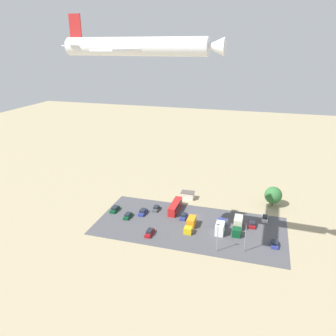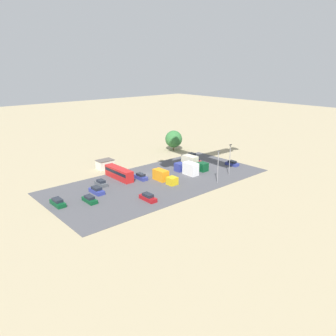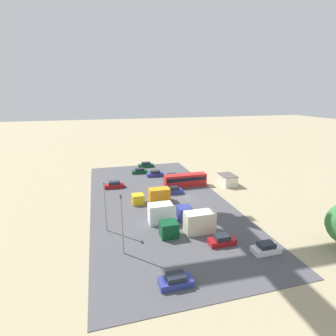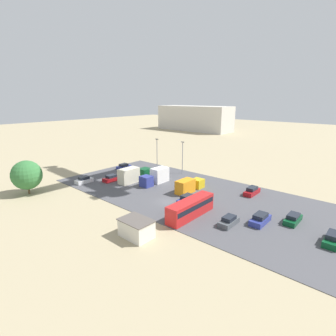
{
  "view_description": "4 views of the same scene",
  "coord_description": "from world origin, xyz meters",
  "px_view_note": "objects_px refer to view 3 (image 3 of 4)",
  "views": [
    {
      "loc": [
        -19.53,
        96.93,
        54.61
      ],
      "look_at": [
        3.89,
        17.94,
        23.71
      ],
      "focal_mm": 35.0,
      "sensor_mm": 36.0,
      "label": 1
    },
    {
      "loc": [
        53.38,
        70.71,
        29.95
      ],
      "look_at": [
        -0.72,
        9.07,
        4.15
      ],
      "focal_mm": 35.0,
      "sensor_mm": 36.0,
      "label": 2
    },
    {
      "loc": [
        -51.65,
        18.42,
        22.34
      ],
      "look_at": [
        4.93,
        2.85,
        5.81
      ],
      "focal_mm": 28.0,
      "sensor_mm": 36.0,
      "label": 3
    },
    {
      "loc": [
        31.79,
        -36.12,
        19.9
      ],
      "look_at": [
        -5.86,
        6.78,
        4.6
      ],
      "focal_mm": 28.0,
      "sensor_mm": 36.0,
      "label": 4
    }
  ],
  "objects_px": {
    "parked_car_2": "(222,240)",
    "parked_car_7": "(114,185)",
    "parked_car_5": "(176,281)",
    "parked_truck_0": "(191,224)",
    "parked_car_1": "(173,191)",
    "parked_truck_2": "(153,196)",
    "parked_truck_1": "(167,213)",
    "parked_car_3": "(172,177)",
    "parked_car_0": "(140,171)",
    "parked_car_6": "(146,165)",
    "bus": "(185,180)",
    "parked_car_8": "(266,248)",
    "parked_car_4": "(155,174)",
    "shed_building": "(228,180)"
  },
  "relations": [
    {
      "from": "parked_car_2",
      "to": "parked_car_7",
      "type": "xyz_separation_m",
      "value": [
        30.06,
        14.03,
        0.04
      ]
    },
    {
      "from": "parked_car_5",
      "to": "parked_truck_0",
      "type": "bearing_deg",
      "value": 151.52
    },
    {
      "from": "parked_car_1",
      "to": "parked_car_2",
      "type": "bearing_deg",
      "value": 2.93
    },
    {
      "from": "parked_truck_2",
      "to": "parked_truck_1",
      "type": "bearing_deg",
      "value": -176.77
    },
    {
      "from": "parked_car_3",
      "to": "parked_truck_0",
      "type": "height_order",
      "value": "parked_truck_0"
    },
    {
      "from": "parked_car_0",
      "to": "parked_car_7",
      "type": "height_order",
      "value": "parked_car_7"
    },
    {
      "from": "parked_truck_0",
      "to": "parked_car_2",
      "type": "bearing_deg",
      "value": -142.08
    },
    {
      "from": "parked_car_1",
      "to": "parked_car_6",
      "type": "xyz_separation_m",
      "value": [
        24.42,
        1.82,
        -0.03
      ]
    },
    {
      "from": "parked_car_2",
      "to": "parked_car_3",
      "type": "distance_m",
      "value": 33.23
    },
    {
      "from": "parked_car_6",
      "to": "parked_truck_0",
      "type": "xyz_separation_m",
      "value": [
        -42.52,
        0.45,
        0.98
      ]
    },
    {
      "from": "parked_car_2",
      "to": "parked_car_6",
      "type": "relative_size",
      "value": 0.87
    },
    {
      "from": "bus",
      "to": "parked_car_3",
      "type": "height_order",
      "value": "bus"
    },
    {
      "from": "parked_car_0",
      "to": "parked_car_8",
      "type": "bearing_deg",
      "value": -165.83
    },
    {
      "from": "parked_car_4",
      "to": "parked_car_2",
      "type": "bearing_deg",
      "value": -176.49
    },
    {
      "from": "parked_car_1",
      "to": "parked_car_8",
      "type": "xyz_separation_m",
      "value": [
        -26.26,
        -6.35,
        -0.04
      ]
    },
    {
      "from": "shed_building",
      "to": "parked_car_5",
      "type": "xyz_separation_m",
      "value": [
        -31.45,
        23.43,
        -0.69
      ]
    },
    {
      "from": "parked_car_7",
      "to": "parked_truck_1",
      "type": "xyz_separation_m",
      "value": [
        -20.58,
        -7.92,
        0.93
      ]
    },
    {
      "from": "parked_car_2",
      "to": "parked_car_5",
      "type": "xyz_separation_m",
      "value": [
        -6.76,
        9.48,
        -0.03
      ]
    },
    {
      "from": "parked_car_1",
      "to": "parked_truck_0",
      "type": "relative_size",
      "value": 0.47
    },
    {
      "from": "parked_car_3",
      "to": "parked_car_4",
      "type": "height_order",
      "value": "parked_car_4"
    },
    {
      "from": "shed_building",
      "to": "bus",
      "type": "relative_size",
      "value": 0.46
    },
    {
      "from": "parked_car_1",
      "to": "parked_car_2",
      "type": "relative_size",
      "value": 1.05
    },
    {
      "from": "parked_car_1",
      "to": "parked_truck_0",
      "type": "bearing_deg",
      "value": -7.16
    },
    {
      "from": "parked_car_7",
      "to": "parked_car_0",
      "type": "bearing_deg",
      "value": 143.01
    },
    {
      "from": "parked_car_5",
      "to": "parked_truck_1",
      "type": "relative_size",
      "value": 0.52
    },
    {
      "from": "parked_car_0",
      "to": "parked_truck_0",
      "type": "distance_m",
      "value": 36.39
    },
    {
      "from": "parked_car_2",
      "to": "parked_truck_0",
      "type": "relative_size",
      "value": 0.45
    },
    {
      "from": "parked_car_0",
      "to": "parked_car_4",
      "type": "bearing_deg",
      "value": -136.37
    },
    {
      "from": "shed_building",
      "to": "parked_car_0",
      "type": "distance_m",
      "value": 25.59
    },
    {
      "from": "parked_car_7",
      "to": "parked_truck_1",
      "type": "height_order",
      "value": "parked_truck_1"
    },
    {
      "from": "parked_car_6",
      "to": "parked_car_8",
      "type": "xyz_separation_m",
      "value": [
        -50.68,
        -8.18,
        -0.01
      ]
    },
    {
      "from": "parked_truck_0",
      "to": "parked_car_6",
      "type": "bearing_deg",
      "value": -0.61
    },
    {
      "from": "parked_car_1",
      "to": "parked_truck_1",
      "type": "relative_size",
      "value": 0.55
    },
    {
      "from": "parked_truck_2",
      "to": "shed_building",
      "type": "bearing_deg",
      "value": -74.23
    },
    {
      "from": "bus",
      "to": "parked_truck_0",
      "type": "xyz_separation_m",
      "value": [
        -22.25,
        6.66,
        -0.01
      ]
    },
    {
      "from": "parked_car_1",
      "to": "parked_car_6",
      "type": "distance_m",
      "value": 24.49
    },
    {
      "from": "parked_car_2",
      "to": "parked_car_7",
      "type": "relative_size",
      "value": 0.86
    },
    {
      "from": "shed_building",
      "to": "parked_car_5",
      "type": "bearing_deg",
      "value": 143.32
    },
    {
      "from": "parked_car_8",
      "to": "parked_truck_2",
      "type": "height_order",
      "value": "parked_truck_2"
    },
    {
      "from": "parked_car_7",
      "to": "parked_car_8",
      "type": "bearing_deg",
      "value": 29.62
    },
    {
      "from": "parked_car_0",
      "to": "parked_car_6",
      "type": "height_order",
      "value": "parked_car_6"
    },
    {
      "from": "parked_car_1",
      "to": "parked_car_8",
      "type": "relative_size",
      "value": 1.06
    },
    {
      "from": "parked_car_2",
      "to": "parked_car_1",
      "type": "bearing_deg",
      "value": 2.93
    },
    {
      "from": "shed_building",
      "to": "parked_car_6",
      "type": "relative_size",
      "value": 1.03
    },
    {
      "from": "parked_car_3",
      "to": "parked_truck_0",
      "type": "distance_m",
      "value": 29.26
    },
    {
      "from": "parked_truck_0",
      "to": "parked_car_1",
      "type": "bearing_deg",
      "value": -7.16
    },
    {
      "from": "shed_building",
      "to": "parked_car_8",
      "type": "bearing_deg",
      "value": 162.91
    },
    {
      "from": "parked_car_6",
      "to": "parked_truck_0",
      "type": "distance_m",
      "value": 42.53
    },
    {
      "from": "parked_car_1",
      "to": "shed_building",
      "type": "bearing_deg",
      "value": 98.26
    },
    {
      "from": "parked_car_2",
      "to": "parked_car_8",
      "type": "height_order",
      "value": "parked_car_8"
    }
  ]
}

